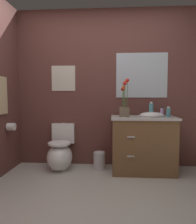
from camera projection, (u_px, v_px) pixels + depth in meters
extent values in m
plane|color=#B2ADA3|center=(93.00, 212.00, 2.16)|extent=(9.11, 9.11, 0.00)
cube|color=brown|center=(114.00, 88.00, 3.57)|extent=(4.25, 0.05, 2.50)
ellipsoid|color=white|center=(60.00, 157.00, 3.37)|extent=(0.38, 0.48, 0.40)
cube|color=white|center=(61.00, 163.00, 3.42)|extent=(0.22, 0.26, 0.18)
cube|color=white|center=(64.00, 133.00, 3.63)|extent=(0.36, 0.13, 0.32)
cylinder|color=white|center=(59.00, 143.00, 3.33)|extent=(0.34, 0.34, 0.03)
cylinder|color=#B7B7BC|center=(64.00, 123.00, 3.61)|extent=(0.04, 0.04, 0.02)
cube|color=brown|center=(143.00, 145.00, 3.28)|extent=(0.90, 0.52, 0.79)
cube|color=#BCB7B2|center=(143.00, 118.00, 3.25)|extent=(0.94, 0.56, 0.03)
ellipsoid|color=white|center=(152.00, 115.00, 3.24)|extent=(0.36, 0.26, 0.10)
cylinder|color=#B7B7BC|center=(150.00, 110.00, 3.39)|extent=(0.02, 0.02, 0.18)
cube|color=#B7B7BC|center=(131.00, 137.00, 3.01)|extent=(0.10, 0.02, 0.02)
cube|color=#B7B7BC|center=(131.00, 156.00, 3.03)|extent=(0.10, 0.02, 0.02)
cube|color=brown|center=(124.00, 112.00, 3.24)|extent=(0.14, 0.14, 0.14)
cylinder|color=#386B2D|center=(127.00, 94.00, 3.21)|extent=(0.01, 0.01, 0.39)
sphere|color=red|center=(127.00, 80.00, 3.20)|extent=(0.06, 0.06, 0.06)
cylinder|color=#386B2D|center=(125.00, 95.00, 3.23)|extent=(0.01, 0.01, 0.34)
sphere|color=red|center=(125.00, 83.00, 3.22)|extent=(0.06, 0.06, 0.06)
cylinder|color=#386B2D|center=(123.00, 98.00, 3.23)|extent=(0.01, 0.01, 0.26)
sphere|color=red|center=(123.00, 89.00, 3.22)|extent=(0.06, 0.06, 0.06)
cylinder|color=#386B2D|center=(124.00, 97.00, 3.21)|extent=(0.01, 0.01, 0.29)
sphere|color=#EA4C23|center=(124.00, 87.00, 3.20)|extent=(0.06, 0.06, 0.06)
cylinder|color=#386B2D|center=(125.00, 95.00, 3.18)|extent=(0.01, 0.01, 0.35)
sphere|color=red|center=(125.00, 83.00, 3.16)|extent=(0.06, 0.06, 0.06)
cylinder|color=teal|center=(151.00, 110.00, 3.30)|extent=(0.07, 0.07, 0.19)
cylinder|color=silver|center=(151.00, 103.00, 3.30)|extent=(0.04, 0.04, 0.02)
cylinder|color=#B28CBF|center=(162.00, 112.00, 3.29)|extent=(0.05, 0.05, 0.12)
cylinder|color=black|center=(162.00, 107.00, 3.28)|extent=(0.03, 0.03, 0.02)
cylinder|color=teal|center=(168.00, 113.00, 3.21)|extent=(0.06, 0.06, 0.13)
cylinder|color=silver|center=(168.00, 107.00, 3.20)|extent=(0.03, 0.03, 0.02)
cylinder|color=#B7B7BC|center=(99.00, 161.00, 3.40)|extent=(0.18, 0.18, 0.26)
torus|color=#B7B7BC|center=(99.00, 152.00, 3.39)|extent=(0.18, 0.18, 0.01)
cube|color=beige|center=(63.00, 78.00, 3.59)|extent=(0.38, 0.01, 0.40)
cube|color=#B2BCC6|center=(142.00, 75.00, 3.49)|extent=(0.80, 0.01, 0.70)
cube|color=tan|center=(1.00, 95.00, 3.05)|extent=(0.03, 0.28, 0.52)
cylinder|color=white|center=(11.00, 127.00, 3.23)|extent=(0.11, 0.11, 0.11)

